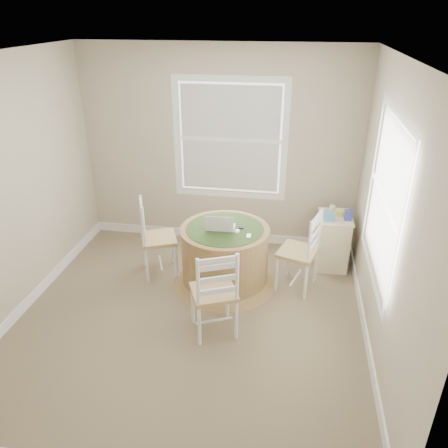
# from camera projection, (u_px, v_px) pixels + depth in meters

# --- Properties ---
(room) EXTENTS (3.64, 3.64, 2.64)m
(room) POSITION_uv_depth(u_px,v_px,m) (206.00, 200.00, 4.15)
(room) COLOR #77684C
(room) RESTS_ON ground
(round_table) EXTENTS (1.19, 1.19, 0.73)m
(round_table) POSITION_uv_depth(u_px,v_px,m) (225.00, 254.00, 5.04)
(round_table) COLOR olive
(round_table) RESTS_ON ground
(chair_left) EXTENTS (0.53, 0.54, 0.95)m
(chair_left) POSITION_uv_depth(u_px,v_px,m) (159.00, 238.00, 5.22)
(chair_left) COLOR white
(chair_left) RESTS_ON ground
(chair_near) EXTENTS (0.54, 0.53, 0.95)m
(chair_near) POSITION_uv_depth(u_px,v_px,m) (214.00, 291.00, 4.23)
(chair_near) COLOR white
(chair_near) RESTS_ON ground
(chair_right) EXTENTS (0.51, 0.52, 0.95)m
(chair_right) POSITION_uv_depth(u_px,v_px,m) (298.00, 251.00, 4.93)
(chair_right) COLOR white
(chair_right) RESTS_ON ground
(laptop) EXTENTS (0.33, 0.29, 0.22)m
(laptop) POSITION_uv_depth(u_px,v_px,m) (220.00, 227.00, 4.87)
(laptop) COLOR white
(laptop) RESTS_ON round_table
(mouse) EXTENTS (0.06, 0.09, 0.03)m
(mouse) POSITION_uv_depth(u_px,v_px,m) (237.00, 231.00, 4.82)
(mouse) COLOR white
(mouse) RESTS_ON round_table
(phone) EXTENTS (0.05, 0.09, 0.02)m
(phone) POSITION_uv_depth(u_px,v_px,m) (249.00, 236.00, 4.73)
(phone) COLOR #B7BABF
(phone) RESTS_ON round_table
(keys) EXTENTS (0.06, 0.05, 0.02)m
(keys) POSITION_uv_depth(u_px,v_px,m) (241.00, 228.00, 4.90)
(keys) COLOR black
(keys) RESTS_ON round_table
(corner_chest) EXTENTS (0.40, 0.53, 0.68)m
(corner_chest) POSITION_uv_depth(u_px,v_px,m) (333.00, 241.00, 5.43)
(corner_chest) COLOR beige
(corner_chest) RESTS_ON ground
(tissue_box) EXTENTS (0.12, 0.12, 0.10)m
(tissue_box) POSITION_uv_depth(u_px,v_px,m) (330.00, 216.00, 5.18)
(tissue_box) COLOR #5090B6
(tissue_box) RESTS_ON corner_chest
(box_yellow) EXTENTS (0.15, 0.11, 0.06)m
(box_yellow) POSITION_uv_depth(u_px,v_px,m) (341.00, 213.00, 5.30)
(box_yellow) COLOR #CFCD49
(box_yellow) RESTS_ON corner_chest
(box_blue) EXTENTS (0.08, 0.08, 0.12)m
(box_blue) POSITION_uv_depth(u_px,v_px,m) (347.00, 215.00, 5.18)
(box_blue) COLOR #373AA6
(box_blue) RESTS_ON corner_chest
(cup_cream) EXTENTS (0.07, 0.07, 0.09)m
(cup_cream) POSITION_uv_depth(u_px,v_px,m) (333.00, 209.00, 5.35)
(cup_cream) COLOR beige
(cup_cream) RESTS_ON corner_chest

